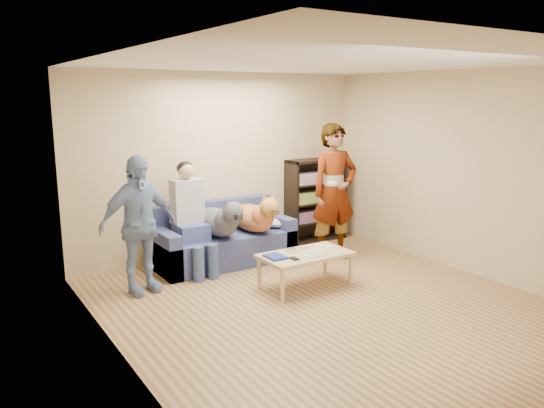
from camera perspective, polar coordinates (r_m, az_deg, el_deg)
ground at (r=5.93m, az=6.40°, el=-11.02°), size 5.00×5.00×0.00m
ceiling at (r=5.48m, az=7.03°, el=14.94°), size 5.00×5.00×0.00m
wall_back at (r=7.63m, az=-5.30°, el=4.23°), size 4.50×0.00×4.50m
wall_left at (r=4.50m, az=-16.04°, el=-1.33°), size 0.00×5.00×5.00m
wall_right at (r=7.19m, az=20.74°, el=3.07°), size 0.00×5.00×5.00m
blanket at (r=7.58m, az=0.66°, el=-1.97°), size 0.39×0.33×0.13m
person_standing_right at (r=7.43m, az=6.71°, el=1.29°), size 0.75×0.54×1.91m
person_standing_left at (r=6.29m, az=-14.20°, el=-2.20°), size 1.00×0.54×1.62m
held_controller at (r=7.13m, az=6.51°, el=2.30°), size 0.07×0.14×0.03m
notebook_blue at (r=6.20m, az=0.36°, el=-5.68°), size 0.20×0.26×0.03m
papers at (r=6.33m, az=4.54°, el=-5.39°), size 0.26×0.20×0.02m
magazine at (r=6.36m, az=4.65°, el=-5.19°), size 0.22×0.17×0.01m
camera_silver at (r=6.40m, az=2.13°, el=-5.01°), size 0.11×0.06×0.05m
controller_a at (r=6.61m, az=5.08°, el=-4.58°), size 0.04×0.13×0.03m
controller_b at (r=6.60m, az=6.06°, el=-4.63°), size 0.09×0.06×0.03m
headphone_cup_a at (r=6.48m, az=5.17°, el=-4.98°), size 0.07×0.07×0.02m
headphone_cup_b at (r=6.54m, az=4.74°, el=-4.82°), size 0.07×0.07×0.02m
pen_orange at (r=6.24m, az=4.36°, el=-5.66°), size 0.13×0.06×0.01m
pen_black at (r=6.58m, az=3.55°, el=-4.73°), size 0.13×0.08×0.01m
wallet at (r=6.14m, az=2.41°, el=-5.89°), size 0.07×0.12×0.02m
sofa at (r=7.37m, az=-5.42°, el=-4.13°), size 1.90×0.85×0.82m
person_seated at (r=6.93m, az=-8.75°, el=-1.04°), size 0.40×0.73×1.47m
dog_gray at (r=7.06m, az=-5.73°, el=-1.79°), size 0.42×1.26×0.62m
dog_tan at (r=7.28m, az=-1.83°, el=-1.34°), size 0.42×1.17×0.61m
coffee_table at (r=6.39m, az=3.63°, el=-5.71°), size 1.10×0.60×0.42m
bookshelf at (r=8.41m, az=4.72°, el=0.64°), size 1.00×0.34×1.30m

